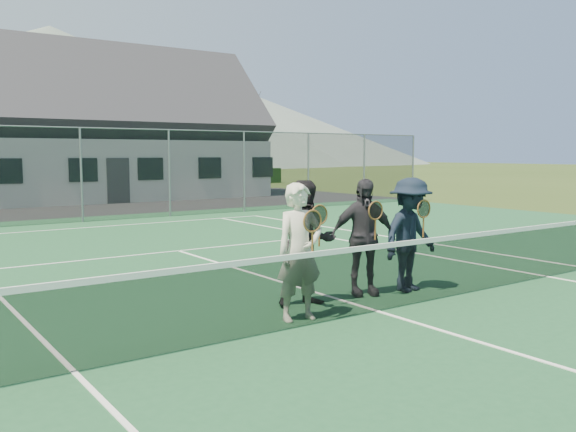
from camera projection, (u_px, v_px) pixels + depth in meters
name	position (u px, v px, depth m)	size (l,w,h in m)	color
ground	(35.00, 208.00, 24.68)	(220.00, 220.00, 0.00)	#2E4017
court_surface	(378.00, 312.00, 8.42)	(30.00, 30.00, 0.02)	#1C4C2B
hill_centre	(53.00, 97.00, 95.98)	(120.00, 120.00, 22.00)	slate
hill_east	(243.00, 128.00, 116.45)	(90.00, 90.00, 14.00)	slate
court_markings	(378.00, 311.00, 8.42)	(11.03, 23.83, 0.01)	white
tennis_net	(378.00, 275.00, 8.36)	(11.68, 0.08, 1.10)	slate
perimeter_fence	(81.00, 175.00, 19.24)	(30.07, 0.07, 3.02)	slate
clubhouse	(98.00, 117.00, 29.81)	(15.60, 8.20, 7.70)	silver
tree_c	(14.00, 92.00, 35.80)	(3.20, 3.20, 7.77)	#3C2416
tree_d	(171.00, 100.00, 41.53)	(3.20, 3.20, 7.77)	#392614
tree_e	(247.00, 104.00, 44.97)	(3.20, 3.20, 7.77)	#331D12
player_a	(300.00, 252.00, 7.91)	(0.70, 0.54, 1.80)	beige
player_b	(307.00, 243.00, 8.68)	(0.98, 0.82, 1.80)	black
player_c	(363.00, 237.00, 9.33)	(1.14, 0.80, 1.80)	#28272D
player_d	(410.00, 235.00, 9.60)	(1.24, 0.82, 1.80)	black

